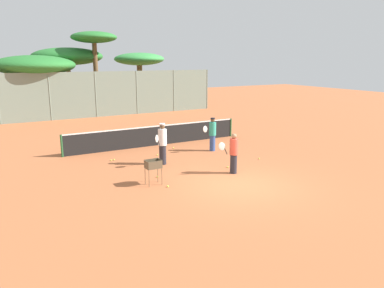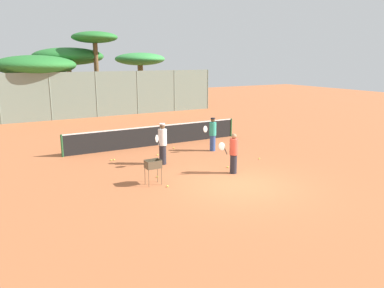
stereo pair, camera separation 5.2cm
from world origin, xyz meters
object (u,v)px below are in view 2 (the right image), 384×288
at_px(tennis_net, 156,135).
at_px(player_white_outfit, 162,143).
at_px(ball_cart, 153,166).
at_px(player_red_cap, 213,134).
at_px(player_yellow_shirt, 233,153).

bearing_deg(tennis_net, player_white_outfit, -109.92).
relative_size(player_white_outfit, ball_cart, 1.94).
xyz_separation_m(player_white_outfit, player_red_cap, (3.21, 0.98, -0.07)).
relative_size(tennis_net, player_white_outfit, 5.39).
xyz_separation_m(tennis_net, player_white_outfit, (-1.25, -3.45, 0.38)).
bearing_deg(ball_cart, tennis_net, 64.88).
height_order(tennis_net, player_red_cap, player_red_cap).
bearing_deg(tennis_net, player_yellow_shirt, -83.79).
distance_m(tennis_net, ball_cart, 6.36).
bearing_deg(player_white_outfit, player_yellow_shirt, 85.74).
xyz_separation_m(tennis_net, player_red_cap, (1.96, -2.47, 0.31)).
relative_size(player_red_cap, player_yellow_shirt, 1.02).
bearing_deg(player_yellow_shirt, tennis_net, -73.97).
distance_m(player_red_cap, player_yellow_shirt, 3.82).
height_order(tennis_net, player_white_outfit, player_white_outfit).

